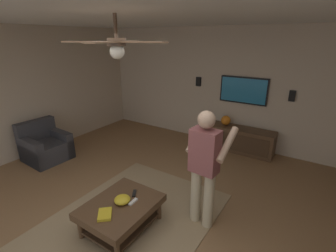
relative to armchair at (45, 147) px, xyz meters
The scene contains 17 objects.
ground_plane 3.11m from the armchair, 102.48° to the right, with size 8.65×8.65×0.00m, color olive.
wall_back_tv 4.38m from the armchair, 45.39° to the right, with size 0.10×7.27×2.72m, color #C6B299.
ceiling_slab 3.97m from the armchair, 102.48° to the right, with size 7.41×7.27×0.10m, color white.
area_rug 2.81m from the armchair, 98.73° to the right, with size 2.62×2.04×0.01m, color #9E8460.
armchair is the anchor object (origin of this frame).
coffee_table 2.84m from the armchair, 102.73° to the right, with size 1.00×0.80×0.40m.
media_console 4.18m from the armchair, 50.69° to the right, with size 0.45×1.70×0.55m.
tv 4.47m from the armchair, 48.23° to the right, with size 0.05×1.05×0.59m.
person_standing 3.68m from the armchair, 88.80° to the right, with size 0.56×0.56×1.64m.
bowl 2.85m from the armchair, 102.16° to the right, with size 0.21×0.21×0.10m, color gold.
remote_white 2.94m from the armchair, 100.17° to the right, with size 0.15×0.04×0.02m, color white.
remote_black 2.81m from the armchair, 97.54° to the right, with size 0.15×0.04×0.02m, color black.
book 2.91m from the armchair, 108.02° to the right, with size 0.22×0.16×0.04m, color gold.
vase_round 4.02m from the armchair, 47.86° to the right, with size 0.22×0.22×0.22m, color orange.
wall_speaker_left 5.24m from the armchair, 55.50° to the right, with size 0.06×0.12×0.22m, color black.
wall_speaker_right 3.78m from the armchair, 36.10° to the right, with size 0.06×0.12×0.22m, color black.
ceiling_fan 3.55m from the armchair, 100.86° to the right, with size 1.16×1.17×0.46m.
Camera 1 is at (-1.84, -1.71, 2.45)m, focal length 25.93 mm.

